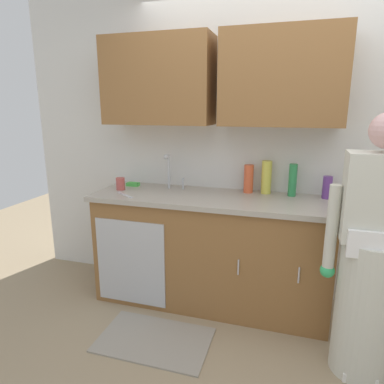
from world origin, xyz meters
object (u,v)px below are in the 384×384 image
object	(u,v)px
person_at_sink	(369,271)
sponge	(133,184)
sink	(168,194)
knife_on_counter	(125,195)
bottle_water_short	(327,187)
bottle_water_tall	(249,179)
bottle_cleaner_spray	(293,180)
bottle_soap	(266,177)
cup_by_sink	(120,184)

from	to	relation	value
person_at_sink	sponge	distance (m)	2.01
person_at_sink	sink	bearing A→B (deg)	160.31
person_at_sink	knife_on_counter	bearing A→B (deg)	169.10
bottle_water_short	bottle_water_tall	xyz separation A→B (m)	(-0.62, 0.02, 0.03)
bottle_cleaner_spray	knife_on_counter	bearing A→B (deg)	-164.21
sink	bottle_water_tall	xyz separation A→B (m)	(0.65, 0.20, 0.13)
bottle_soap	sponge	bearing A→B (deg)	-176.61
bottle_water_short	sponge	world-z (taller)	bottle_water_short
knife_on_counter	bottle_cleaner_spray	bearing A→B (deg)	50.49
bottle_water_short	cup_by_sink	bearing A→B (deg)	-173.02
bottle_soap	bottle_cleaner_spray	xyz separation A→B (m)	(0.21, -0.03, -0.01)
person_at_sink	bottle_soap	bearing A→B (deg)	132.77
person_at_sink	sponge	size ratio (longest dim) A/B	14.73
bottle_soap	knife_on_counter	distance (m)	1.18
bottle_cleaner_spray	sponge	xyz separation A→B (m)	(-1.40, -0.04, -0.12)
bottle_soap	sponge	xyz separation A→B (m)	(-1.19, -0.07, -0.12)
bottle_water_short	bottle_soap	size ratio (longest dim) A/B	0.65
bottle_water_short	bottle_soap	distance (m)	0.48
bottle_cleaner_spray	sponge	size ratio (longest dim) A/B	2.38
sink	bottle_cleaner_spray	world-z (taller)	sink
bottle_water_tall	cup_by_sink	bearing A→B (deg)	-168.33
cup_by_sink	sponge	size ratio (longest dim) A/B	0.96
bottle_water_short	bottle_cleaner_spray	size ratio (longest dim) A/B	0.68
bottle_water_tall	cup_by_sink	world-z (taller)	bottle_water_tall
bottle_water_short	cup_by_sink	xyz separation A→B (m)	(-1.70, -0.21, -0.04)
sink	bottle_water_short	size ratio (longest dim) A/B	2.81
person_at_sink	knife_on_counter	world-z (taller)	person_at_sink
knife_on_counter	bottle_water_short	bearing A→B (deg)	47.91
bottle_water_tall	bottle_cleaner_spray	size ratio (longest dim) A/B	0.90
bottle_water_tall	sponge	distance (m)	1.05
knife_on_counter	sponge	xyz separation A→B (m)	(-0.09, 0.33, 0.01)
cup_by_sink	sponge	xyz separation A→B (m)	(0.04, 0.17, -0.04)
bottle_water_tall	sponge	xyz separation A→B (m)	(-1.05, -0.06, -0.10)
knife_on_counter	person_at_sink	bearing A→B (deg)	23.80
bottle_water_short	bottle_water_tall	size ratio (longest dim) A/B	0.76
bottle_water_short	bottle_water_tall	distance (m)	0.62
sink	person_at_sink	bearing A→B (deg)	-19.69
cup_by_sink	bottle_cleaner_spray	bearing A→B (deg)	8.28
bottle_water_short	bottle_soap	bearing A→B (deg)	176.42
sink	knife_on_counter	size ratio (longest dim) A/B	2.08
bottle_water_tall	knife_on_counter	bearing A→B (deg)	-158.06
knife_on_counter	sponge	distance (m)	0.34
person_at_sink	cup_by_sink	world-z (taller)	person_at_sink
bottle_cleaner_spray	bottle_soap	bearing A→B (deg)	172.15
bottle_cleaner_spray	knife_on_counter	size ratio (longest dim) A/B	1.09
bottle_cleaner_spray	cup_by_sink	world-z (taller)	bottle_cleaner_spray
knife_on_counter	cup_by_sink	bearing A→B (deg)	162.59
person_at_sink	bottle_cleaner_spray	size ratio (longest dim) A/B	6.18
bottle_cleaner_spray	knife_on_counter	world-z (taller)	bottle_cleaner_spray
bottle_water_short	sponge	distance (m)	1.67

